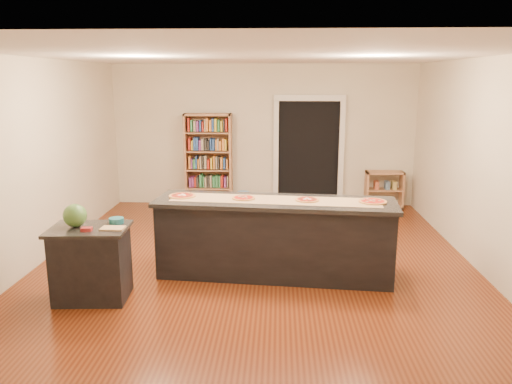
{
  "coord_description": "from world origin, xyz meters",
  "views": [
    {
      "loc": [
        0.31,
        -6.46,
        2.52
      ],
      "look_at": [
        0.0,
        0.2,
        1.0
      ],
      "focal_mm": 35.0,
      "sensor_mm": 36.0,
      "label": 1
    }
  ],
  "objects_px": {
    "waste_bin": "(243,200)",
    "watermelon": "(75,216)",
    "kitchen_island": "(275,238)",
    "low_shelf": "(384,190)",
    "side_counter": "(91,263)",
    "bookshelf": "(209,161)"
  },
  "relations": [
    {
      "from": "bookshelf",
      "to": "low_shelf",
      "type": "height_order",
      "value": "bookshelf"
    },
    {
      "from": "kitchen_island",
      "to": "low_shelf",
      "type": "bearing_deg",
      "value": 64.34
    },
    {
      "from": "waste_bin",
      "to": "watermelon",
      "type": "distance_m",
      "value": 4.53
    },
    {
      "from": "kitchen_island",
      "to": "side_counter",
      "type": "bearing_deg",
      "value": -153.56
    },
    {
      "from": "watermelon",
      "to": "waste_bin",
      "type": "bearing_deg",
      "value": 68.69
    },
    {
      "from": "side_counter",
      "to": "watermelon",
      "type": "relative_size",
      "value": 3.3
    },
    {
      "from": "watermelon",
      "to": "low_shelf",
      "type": "bearing_deg",
      "value": 44.87
    },
    {
      "from": "side_counter",
      "to": "bookshelf",
      "type": "height_order",
      "value": "bookshelf"
    },
    {
      "from": "kitchen_island",
      "to": "waste_bin",
      "type": "bearing_deg",
      "value": 106.09
    },
    {
      "from": "waste_bin",
      "to": "watermelon",
      "type": "xyz_separation_m",
      "value": [
        -1.62,
        -4.15,
        0.82
      ]
    },
    {
      "from": "bookshelf",
      "to": "watermelon",
      "type": "bearing_deg",
      "value": -101.83
    },
    {
      "from": "bookshelf",
      "to": "watermelon",
      "type": "height_order",
      "value": "bookshelf"
    },
    {
      "from": "kitchen_island",
      "to": "side_counter",
      "type": "xyz_separation_m",
      "value": [
        -2.11,
        -0.82,
        -0.07
      ]
    },
    {
      "from": "low_shelf",
      "to": "waste_bin",
      "type": "height_order",
      "value": "low_shelf"
    },
    {
      "from": "side_counter",
      "to": "waste_bin",
      "type": "bearing_deg",
      "value": 67.24
    },
    {
      "from": "low_shelf",
      "to": "watermelon",
      "type": "xyz_separation_m",
      "value": [
        -4.41,
        -4.39,
        0.63
      ]
    },
    {
      "from": "bookshelf",
      "to": "waste_bin",
      "type": "distance_m",
      "value": 1.05
    },
    {
      "from": "kitchen_island",
      "to": "watermelon",
      "type": "height_order",
      "value": "watermelon"
    },
    {
      "from": "bookshelf",
      "to": "watermelon",
      "type": "xyz_separation_m",
      "value": [
        -0.92,
        -4.38,
        0.07
      ]
    },
    {
      "from": "kitchen_island",
      "to": "waste_bin",
      "type": "relative_size",
      "value": 8.76
    },
    {
      "from": "bookshelf",
      "to": "low_shelf",
      "type": "relative_size",
      "value": 2.52
    },
    {
      "from": "kitchen_island",
      "to": "low_shelf",
      "type": "relative_size",
      "value": 4.17
    }
  ]
}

